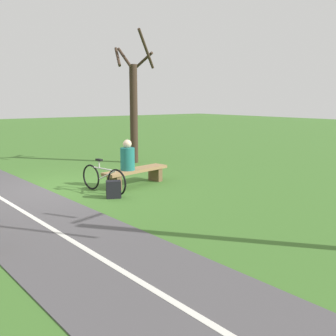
# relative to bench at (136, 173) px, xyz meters

# --- Properties ---
(ground_plane) EXTENTS (80.00, 80.00, 0.00)m
(ground_plane) POSITION_rel_bench_xyz_m (1.87, -0.80, -0.32)
(ground_plane) COLOR #3D6B28
(paved_path) EXTENTS (4.58, 36.08, 0.02)m
(paved_path) POSITION_rel_bench_xyz_m (3.14, 3.20, -0.32)
(paved_path) COLOR #4C494C
(paved_path) RESTS_ON ground_plane
(path_centre_line) EXTENTS (2.04, 31.95, 0.00)m
(path_centre_line) POSITION_rel_bench_xyz_m (3.14, 3.20, -0.31)
(path_centre_line) COLOR silver
(path_centre_line) RESTS_ON paved_path
(bench) EXTENTS (2.10, 0.86, 0.45)m
(bench) POSITION_rel_bench_xyz_m (0.00, 0.00, 0.00)
(bench) COLOR #937047
(bench) RESTS_ON ground_plane
(person_seated) EXTENTS (0.45, 0.45, 0.82)m
(person_seated) POSITION_rel_bench_xyz_m (0.29, 0.06, 0.48)
(person_seated) COLOR #1E6B66
(person_seated) RESTS_ON bench
(bicycle) EXTENTS (0.39, 1.64, 0.84)m
(bicycle) POSITION_rel_bench_xyz_m (1.12, 0.26, 0.03)
(bicycle) COLOR black
(bicycle) RESTS_ON ground_plane
(backpack) EXTENTS (0.40, 0.34, 0.42)m
(backpack) POSITION_rel_bench_xyz_m (1.19, 0.90, -0.12)
(backpack) COLOR black
(backpack) RESTS_ON ground_plane
(tree_near_bench) EXTENTS (1.55, 1.54, 4.69)m
(tree_near_bench) POSITION_rel_bench_xyz_m (-2.01, -3.32, 1.76)
(tree_near_bench) COLOR #38281E
(tree_near_bench) RESTS_ON ground_plane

